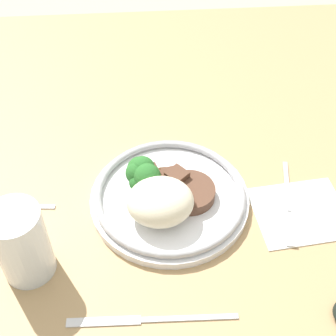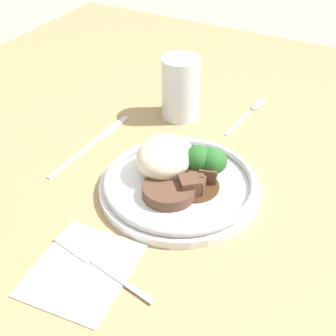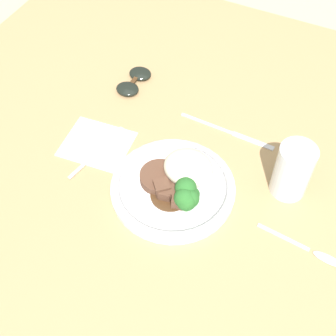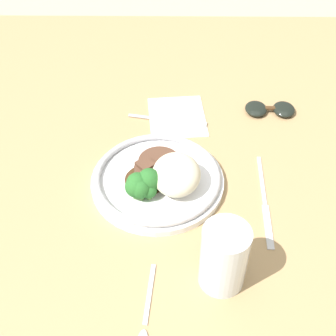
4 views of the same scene
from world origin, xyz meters
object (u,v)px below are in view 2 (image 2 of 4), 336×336
(knife, at_px, (94,142))
(fork, at_px, (93,261))
(juice_glass, at_px, (180,90))
(spoon, at_px, (254,108))
(plate, at_px, (180,176))

(knife, bearing_deg, fork, -142.73)
(juice_glass, distance_m, fork, 0.39)
(juice_glass, xyz_separation_m, fork, (-0.38, -0.07, -0.05))
(fork, height_order, spoon, same)
(plate, bearing_deg, spoon, -3.18)
(plate, bearing_deg, juice_glass, 27.24)
(fork, distance_m, knife, 0.28)
(juice_glass, bearing_deg, fork, -169.54)
(fork, relative_size, spoon, 1.03)
(plate, bearing_deg, knife, 78.42)
(fork, distance_m, spoon, 0.48)
(knife, bearing_deg, plate, -99.57)
(plate, distance_m, juice_glass, 0.22)
(plate, height_order, juice_glass, juice_glass)
(juice_glass, bearing_deg, knife, 150.03)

